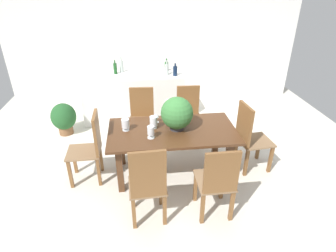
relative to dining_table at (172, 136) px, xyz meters
name	(u,v)px	position (x,y,z in m)	size (l,w,h in m)	color
ground_plane	(170,162)	(0.00, 0.27, -0.63)	(7.04, 7.04, 0.00)	silver
back_wall	(155,45)	(0.00, 2.87, 0.67)	(6.40, 0.10, 2.60)	white
dining_table	(172,136)	(0.00, 0.00, 0.00)	(1.79, 0.94, 0.74)	#4C2D19
chair_foot_end	(249,135)	(1.14, -0.01, -0.05)	(0.51, 0.48, 1.07)	brown
chair_far_left	(142,114)	(-0.40, 0.93, -0.07)	(0.47, 0.46, 1.01)	brown
chair_near_left	(148,183)	(-0.40, -0.93, -0.05)	(0.45, 0.43, 1.07)	brown
chair_near_right	(217,180)	(0.40, -0.93, -0.07)	(0.44, 0.47, 1.01)	brown
chair_far_right	(188,112)	(0.41, 0.92, -0.07)	(0.44, 0.42, 1.01)	brown
chair_head_end	(91,145)	(-1.14, 0.00, -0.07)	(0.47, 0.42, 1.04)	brown
flower_centerpiece	(177,113)	(0.07, 0.03, 0.35)	(0.45, 0.45, 0.47)	#333338
crystal_vase_left	(125,124)	(-0.65, 0.07, 0.21)	(0.11, 0.11, 0.17)	silver
crystal_vase_center_near	(151,131)	(-0.31, -0.18, 0.21)	(0.09, 0.09, 0.17)	silver
crystal_vase_right	(154,121)	(-0.25, 0.09, 0.21)	(0.11, 0.11, 0.18)	silver
wine_glass	(157,116)	(-0.20, 0.26, 0.21)	(0.07, 0.07, 0.14)	silver
kitchen_counter	(134,97)	(-0.53, 1.96, -0.16)	(1.98, 0.70, 0.94)	silver
wine_bottle_amber	(121,66)	(-0.74, 2.14, 0.42)	(0.07, 0.07, 0.31)	#B2BFB7
wine_bottle_tall	(167,66)	(0.16, 2.13, 0.40)	(0.07, 0.07, 0.25)	#194C1E
wine_bottle_clear	(167,69)	(0.14, 1.87, 0.42)	(0.07, 0.07, 0.28)	#B2BFB7
wine_bottle_dark	(115,68)	(-0.86, 2.05, 0.42)	(0.07, 0.07, 0.27)	#194C1E
wine_bottle_green	(175,71)	(0.29, 1.80, 0.40)	(0.08, 0.08, 0.24)	#0F1E38
potted_plant_floor	(64,118)	(-1.83, 1.42, -0.30)	(0.45, 0.45, 0.60)	brown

